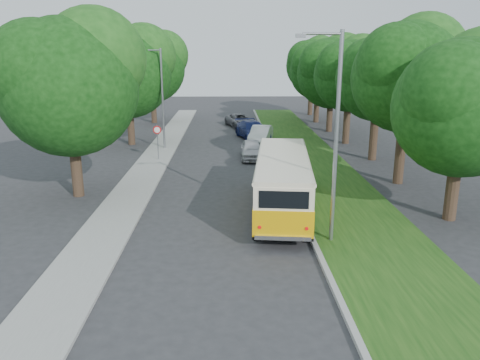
{
  "coord_description": "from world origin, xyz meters",
  "views": [
    {
      "loc": [
        0.3,
        -19.46,
        7.24
      ],
      "look_at": [
        0.83,
        1.42,
        1.5
      ],
      "focal_mm": 35.0,
      "sensor_mm": 36.0,
      "label": 1
    }
  ],
  "objects_px": {
    "car_white": "(261,135)",
    "car_grey": "(240,120)",
    "car_silver": "(252,149)",
    "car_blue": "(252,130)",
    "vintage_bus": "(283,184)",
    "lamppost_far": "(161,95)",
    "lamppost_near": "(334,133)"
  },
  "relations": [
    {
      "from": "lamppost_near",
      "to": "vintage_bus",
      "type": "distance_m",
      "value": 4.94
    },
    {
      "from": "car_silver",
      "to": "car_white",
      "type": "relative_size",
      "value": 0.91
    },
    {
      "from": "lamppost_near",
      "to": "lamppost_far",
      "type": "height_order",
      "value": "lamppost_near"
    },
    {
      "from": "vintage_bus",
      "to": "car_silver",
      "type": "distance_m",
      "value": 11.41
    },
    {
      "from": "car_blue",
      "to": "car_grey",
      "type": "distance_m",
      "value": 6.64
    },
    {
      "from": "lamppost_near",
      "to": "car_white",
      "type": "height_order",
      "value": "lamppost_near"
    },
    {
      "from": "lamppost_far",
      "to": "vintage_bus",
      "type": "bearing_deg",
      "value": -63.24
    },
    {
      "from": "car_silver",
      "to": "lamppost_near",
      "type": "bearing_deg",
      "value": -81.26
    },
    {
      "from": "lamppost_near",
      "to": "car_white",
      "type": "distance_m",
      "value": 21.18
    },
    {
      "from": "lamppost_near",
      "to": "car_silver",
      "type": "height_order",
      "value": "lamppost_near"
    },
    {
      "from": "vintage_bus",
      "to": "car_white",
      "type": "relative_size",
      "value": 2.17
    },
    {
      "from": "lamppost_far",
      "to": "vintage_bus",
      "type": "height_order",
      "value": "lamppost_far"
    },
    {
      "from": "lamppost_far",
      "to": "lamppost_near",
      "type": "bearing_deg",
      "value": -64.29
    },
    {
      "from": "lamppost_far",
      "to": "car_blue",
      "type": "relative_size",
      "value": 1.46
    },
    {
      "from": "vintage_bus",
      "to": "car_white",
      "type": "height_order",
      "value": "vintage_bus"
    },
    {
      "from": "lamppost_far",
      "to": "car_silver",
      "type": "xyz_separation_m",
      "value": [
        6.65,
        -3.48,
        -3.46
      ]
    },
    {
      "from": "vintage_bus",
      "to": "lamppost_far",
      "type": "bearing_deg",
      "value": 122.89
    },
    {
      "from": "car_silver",
      "to": "car_blue",
      "type": "relative_size",
      "value": 0.75
    },
    {
      "from": "car_white",
      "to": "car_grey",
      "type": "height_order",
      "value": "car_white"
    },
    {
      "from": "lamppost_near",
      "to": "vintage_bus",
      "type": "xyz_separation_m",
      "value": [
        -1.42,
        3.66,
        -3.0
      ]
    },
    {
      "from": "car_white",
      "to": "lamppost_far",
      "type": "bearing_deg",
      "value": -149.76
    },
    {
      "from": "vintage_bus",
      "to": "car_blue",
      "type": "xyz_separation_m",
      "value": [
        -0.39,
        19.21,
        -0.62
      ]
    },
    {
      "from": "vintage_bus",
      "to": "car_grey",
      "type": "bearing_deg",
      "value": 98.99
    },
    {
      "from": "car_white",
      "to": "car_grey",
      "type": "distance_m",
      "value": 8.76
    },
    {
      "from": "lamppost_far",
      "to": "car_white",
      "type": "height_order",
      "value": "lamppost_far"
    },
    {
      "from": "lamppost_far",
      "to": "vintage_bus",
      "type": "relative_size",
      "value": 0.81
    },
    {
      "from": "lamppost_near",
      "to": "vintage_bus",
      "type": "bearing_deg",
      "value": 111.22
    },
    {
      "from": "car_silver",
      "to": "car_white",
      "type": "xyz_separation_m",
      "value": [
        1.02,
        5.8,
        0.04
      ]
    },
    {
      "from": "car_blue",
      "to": "car_grey",
      "type": "xyz_separation_m",
      "value": [
        -0.9,
        6.58,
        -0.11
      ]
    },
    {
      "from": "lamppost_near",
      "to": "car_grey",
      "type": "height_order",
      "value": "lamppost_near"
    },
    {
      "from": "lamppost_far",
      "to": "car_silver",
      "type": "height_order",
      "value": "lamppost_far"
    },
    {
      "from": "car_blue",
      "to": "car_grey",
      "type": "relative_size",
      "value": 1.12
    }
  ]
}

